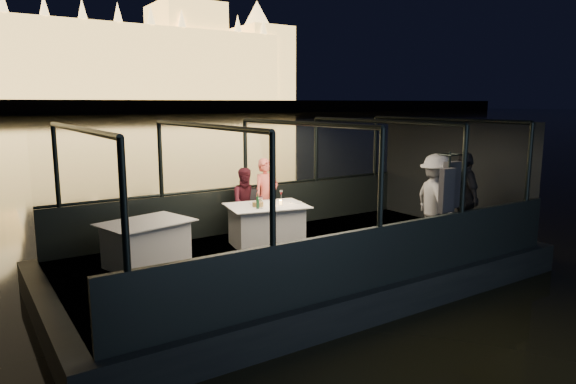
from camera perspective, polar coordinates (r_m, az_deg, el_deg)
boat_hull at (r=9.38m, az=1.36°, el=-9.73°), size 8.60×4.40×1.00m
boat_deck at (r=9.23m, az=1.37°, el=-6.92°), size 8.00×4.00×0.04m
gunwale_port at (r=10.77m, az=-4.68°, el=-1.93°), size 8.00×0.08×0.90m
gunwale_starboard at (r=7.60m, az=10.05°, el=-7.07°), size 8.00×0.08×0.90m
cabin_glass_port at (r=10.59m, az=-4.77°, el=4.18°), size 8.00×0.02×1.40m
cabin_glass_starboard at (r=7.35m, az=10.32°, el=1.54°), size 8.00×0.02×1.40m
cabin_roof_glass at (r=8.84m, az=1.44°, el=7.63°), size 8.00×4.00×0.02m
end_wall_fore at (r=7.49m, az=-24.70°, el=-2.57°), size 0.02×4.00×2.30m
end_wall_aft at (r=11.68m, az=17.77°, el=2.05°), size 0.02×4.00×2.30m
canopy_ribs at (r=8.96m, az=1.40°, el=0.26°), size 8.00×4.00×2.30m
dining_table_central at (r=9.65m, az=-2.39°, el=-3.68°), size 1.63×1.31×0.77m
dining_table_aft at (r=8.77m, az=-15.44°, el=-5.43°), size 1.60×1.33×0.74m
chair_port_left at (r=10.17m, az=-3.91°, el=-2.62°), size 0.50×0.50×0.92m
chair_port_right at (r=10.36m, az=-2.54°, el=-2.37°), size 0.51×0.51×0.92m
coat_stand at (r=8.91m, az=17.24°, el=-1.88°), size 0.59×0.52×1.87m
person_woman_coral at (r=10.46m, az=-2.43°, el=-0.58°), size 0.57×0.39×1.54m
person_man_maroon at (r=10.18m, az=-4.61°, el=-0.89°), size 0.77×0.67×1.39m
passenger_stripe at (r=9.90m, az=16.07°, el=-0.97°), size 0.99×1.27×1.73m
passenger_dark at (r=10.28m, az=18.90°, el=-0.73°), size 0.85×1.11×1.75m
wine_bottle at (r=9.23m, az=-3.38°, el=-0.95°), size 0.07×0.07×0.28m
bread_basket at (r=9.45m, az=-3.37°, el=-1.37°), size 0.27×0.27×0.08m
amber_candle at (r=9.63m, az=-0.83°, el=-1.15°), size 0.07×0.07×0.08m
plate_near at (r=9.80m, az=0.90°, el=-1.14°), size 0.28×0.28×0.01m
plate_far at (r=9.71m, az=-3.69°, el=-1.26°), size 0.29×0.29×0.01m
wine_glass_white at (r=9.25m, az=-2.98°, el=-1.27°), size 0.08×0.08×0.20m
wine_glass_red at (r=9.99m, az=-0.76°, el=-0.42°), size 0.07×0.07×0.20m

